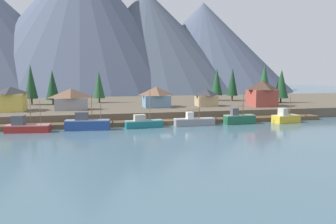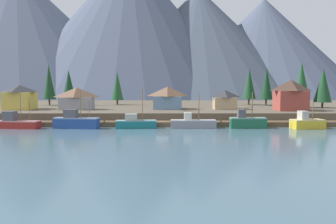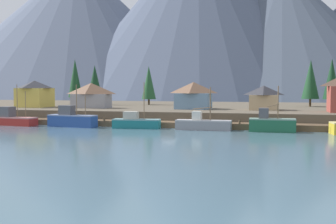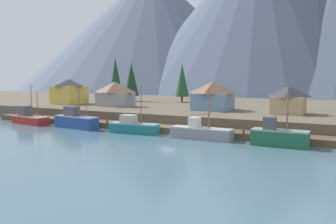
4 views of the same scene
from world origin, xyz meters
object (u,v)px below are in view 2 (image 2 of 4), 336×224
conifer_back_left (248,84)px  conifer_back_right (266,83)px  fishing_boat_teal (134,123)px  house_tan (224,99)px  conifer_near_left (300,82)px  conifer_near_right (322,85)px  fishing_boat_yellow (306,123)px  fishing_boat_grey (192,123)px  conifer_mid_left (48,82)px  house_red (290,95)px  fishing_boat_blue (75,122)px  fishing_boat_red (16,123)px  conifer_centre (116,86)px  house_yellow (19,97)px  conifer_mid_right (68,85)px  house_blue (167,98)px  house_grey (76,98)px  fishing_boat_green (247,122)px

conifer_back_left → conifer_back_right: conifer_back_right is taller
fishing_boat_teal → house_tan: 27.61m
house_tan → conifer_near_left: conifer_near_left is taller
fishing_boat_teal → conifer_near_right: conifer_near_right is taller
fishing_boat_yellow → conifer_back_left: 36.91m
fishing_boat_grey → conifer_mid_left: 52.22m
fishing_boat_teal → house_red: bearing=16.7°
conifer_back_left → fishing_boat_blue: bearing=-140.2°
fishing_boat_yellow → conifer_back_right: conifer_back_right is taller
fishing_boat_red → conifer_centre: 39.28m
house_yellow → conifer_centre: conifer_centre is taller
conifer_back_left → fishing_boat_grey: bearing=-118.7°
house_red → fishing_boat_grey: bearing=-150.8°
fishing_boat_grey → conifer_mid_right: (-33.70, 31.66, 7.34)m
fishing_boat_red → house_tan: fishing_boat_red is taller
fishing_boat_blue → fishing_boat_teal: 11.92m
conifer_mid_left → conifer_mid_right: size_ratio=1.17×
house_yellow → fishing_boat_grey: bearing=-22.0°
house_yellow → conifer_back_left: size_ratio=0.64×
house_blue → house_grey: (-22.36, -1.84, -0.08)m
fishing_boat_green → conifer_mid_right: conifer_mid_right is taller
fishing_boat_teal → house_red: (35.89, 13.86, 5.18)m
house_red → conifer_mid_right: (-57.98, 18.07, 2.10)m
house_tan → conifer_centre: size_ratio=0.57×
house_red → house_yellow: (-66.14, 3.32, -0.65)m
fishing_boat_grey → conifer_back_left: 40.79m
fishing_boat_grey → house_yellow: 45.38m
fishing_boat_green → house_red: 19.72m
fishing_boat_red → conifer_back_left: size_ratio=0.80×
house_red → house_tan: 15.67m
house_tan → house_yellow: house_yellow is taller
conifer_mid_right → conifer_back_right: conifer_back_right is taller
fishing_boat_yellow → house_grey: (-50.22, 17.05, 4.14)m
fishing_boat_red → conifer_near_left: bearing=26.8°
conifer_back_left → fishing_boat_yellow: bearing=-84.5°
fishing_boat_red → conifer_mid_left: 34.62m
fishing_boat_red → house_yellow: (-6.53, 17.48, 4.44)m
house_yellow → fishing_boat_teal: bearing=-29.6°
fishing_boat_green → house_blue: 24.62m
fishing_boat_blue → fishing_boat_grey: bearing=8.5°
fishing_boat_grey → conifer_back_left: bearing=61.4°
fishing_boat_green → conifer_centre: (-31.16, 35.06, 6.96)m
conifer_near_right → house_red: bearing=-143.2°
fishing_boat_green → house_red: house_red is taller
fishing_boat_teal → conifer_near_right: bearing=20.8°
house_blue → conifer_mid_left: (-34.63, 14.70, 3.98)m
fishing_boat_red → conifer_mid_left: size_ratio=0.73×
fishing_boat_blue → house_grey: bearing=110.6°
fishing_boat_yellow → conifer_mid_left: conifer_mid_left is taller
house_tan → conifer_back_right: (14.29, 14.22, 3.89)m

